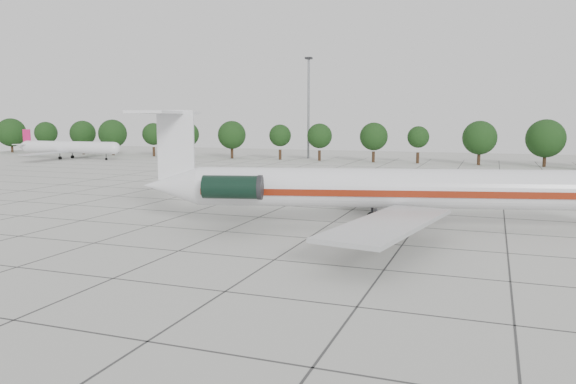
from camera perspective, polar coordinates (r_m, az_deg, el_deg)
name	(u,v)px	position (r m, az deg, el deg)	size (l,w,h in m)	color
ground	(308,238)	(48.41, 2.08, -4.70)	(260.00, 260.00, 0.00)	beige
apron_joints	(350,211)	(62.60, 6.34, -1.94)	(170.00, 170.00, 0.02)	#383838
main_airliner	(382,188)	(52.34, 9.52, 0.43)	(46.21, 35.66, 10.98)	silver
bg_airliner_a	(68,148)	(151.85, -21.41, 4.23)	(28.24, 27.20, 7.40)	silver
tree_line	(374,137)	(132.71, 8.71, 5.59)	(249.86, 8.44, 10.22)	#332114
floodlight_mast	(309,102)	(144.14, 2.10, 9.11)	(1.60, 1.60, 25.45)	slate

